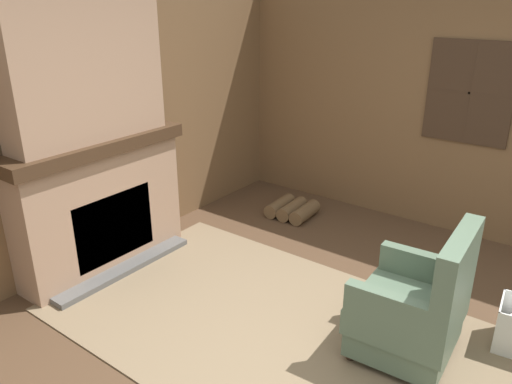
# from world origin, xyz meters

# --- Properties ---
(ground_plane) EXTENTS (14.00, 14.00, 0.00)m
(ground_plane) POSITION_xyz_m (0.00, 0.00, 0.00)
(ground_plane) COLOR #4C3523
(wood_panel_wall_left) EXTENTS (0.06, 5.78, 2.50)m
(wood_panel_wall_left) POSITION_xyz_m (-2.62, 0.00, 1.25)
(wood_panel_wall_left) COLOR brown
(wood_panel_wall_left) RESTS_ON ground
(wood_panel_wall_back) EXTENTS (5.78, 0.09, 2.50)m
(wood_panel_wall_back) POSITION_xyz_m (-0.00, 2.62, 1.25)
(wood_panel_wall_back) COLOR brown
(wood_panel_wall_back) RESTS_ON ground
(fireplace_hearth) EXTENTS (0.57, 1.64, 1.18)m
(fireplace_hearth) POSITION_xyz_m (-2.40, 0.00, 0.59)
(fireplace_hearth) COLOR #9E7A60
(fireplace_hearth) RESTS_ON ground
(chimney_breast) EXTENTS (0.32, 1.35, 1.30)m
(chimney_breast) POSITION_xyz_m (-2.41, 0.00, 1.83)
(chimney_breast) COLOR #9E7A60
(chimney_breast) RESTS_ON fireplace_hearth
(area_rug) EXTENTS (3.80, 1.99, 0.01)m
(area_rug) POSITION_xyz_m (-0.42, 0.14, 0.01)
(area_rug) COLOR #7A664C
(area_rug) RESTS_ON ground
(armchair) EXTENTS (0.69, 0.75, 0.97)m
(armchair) POSITION_xyz_m (0.27, 0.46, 0.35)
(armchair) COLOR #516651
(armchair) RESTS_ON ground
(firewood_stack) EXTENTS (0.50, 0.46, 0.16)m
(firewood_stack) POSITION_xyz_m (-1.63, 1.90, 0.08)
(firewood_stack) COLOR brown
(firewood_stack) RESTS_ON ground
(oil_lamp_vase) EXTENTS (0.12, 0.12, 0.31)m
(oil_lamp_vase) POSITION_xyz_m (-2.45, -0.59, 1.29)
(oil_lamp_vase) COLOR #99B29E
(oil_lamp_vase) RESTS_ON fireplace_hearth
(storage_case) EXTENTS (0.13, 0.25, 0.16)m
(storage_case) POSITION_xyz_m (-2.45, 0.52, 1.26)
(storage_case) COLOR brown
(storage_case) RESTS_ON fireplace_hearth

